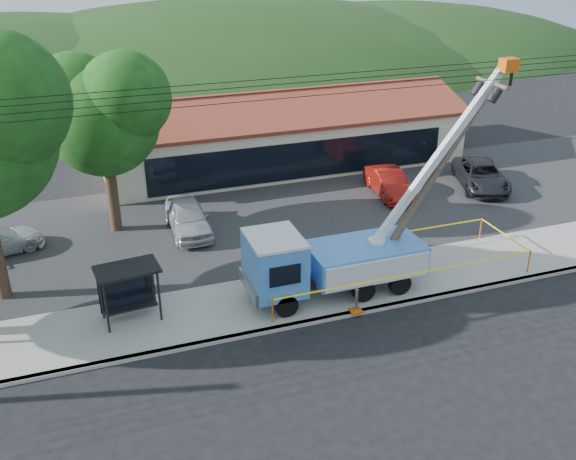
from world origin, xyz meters
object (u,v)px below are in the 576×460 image
(leaning_pole, at_px, (439,167))
(car_dark, at_px, (479,188))
(car_red, at_px, (388,196))
(bus_shelter, at_px, (127,280))
(car_silver, at_px, (189,233))
(utility_truck, at_px, (331,258))

(leaning_pole, distance_m, car_dark, 12.41)
(car_dark, bearing_deg, car_red, -167.70)
(car_red, relative_size, car_dark, 0.84)
(leaning_pole, height_order, car_dark, leaning_pole)
(car_red, bearing_deg, bus_shelter, -146.54)
(car_silver, relative_size, car_dark, 0.87)
(car_silver, bearing_deg, bus_shelter, -117.52)
(utility_truck, distance_m, car_dark, 15.16)
(car_silver, distance_m, car_dark, 17.11)
(utility_truck, relative_size, leaning_pole, 1.21)
(leaning_pole, bearing_deg, car_dark, 44.44)
(bus_shelter, distance_m, car_dark, 22.01)
(car_silver, relative_size, car_red, 1.04)
(utility_truck, height_order, car_dark, utility_truck)
(car_silver, height_order, car_red, car_silver)
(car_dark, bearing_deg, car_silver, -159.47)
(bus_shelter, bearing_deg, car_dark, 13.17)
(bus_shelter, bearing_deg, car_silver, 56.26)
(bus_shelter, relative_size, car_silver, 0.54)
(utility_truck, relative_size, car_silver, 2.41)
(bus_shelter, relative_size, car_dark, 0.48)
(bus_shelter, distance_m, car_red, 17.18)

